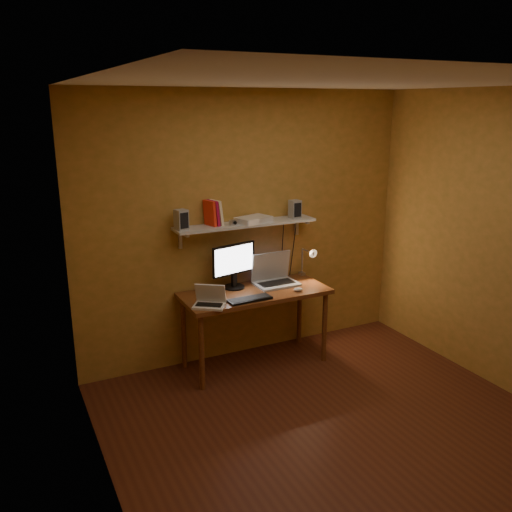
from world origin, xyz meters
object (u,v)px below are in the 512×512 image
mouse (298,289)px  speaker_right (295,209)px  monitor (234,264)px  netbook (210,300)px  speaker_left (181,220)px  router (254,220)px  shelf_camera (234,222)px  desk_lamp (308,258)px  wall_shelf (246,224)px  desk (255,300)px  keyboard (250,299)px  laptop (274,276)px

mouse → speaker_right: bearing=74.1°
monitor → netbook: bearing=-151.1°
speaker_left → router: size_ratio=0.57×
monitor → shelf_camera: 0.41m
desk_lamp → wall_shelf: bearing=174.1°
speaker_right → shelf_camera: speaker_right is taller
desk → speaker_right: bearing=19.0°
desk → speaker_left: 1.04m
desk → speaker_left: speaker_left is taller
netbook → keyboard: size_ratio=0.81×
desk → keyboard: keyboard is taller
monitor → shelf_camera: bearing=-120.8°
keyboard → desk: bearing=51.1°
wall_shelf → shelf_camera: (-0.15, -0.06, 0.04)m
laptop → monitor: bearing=172.6°
desk_lamp → speaker_right: speaker_right is taller
desk_lamp → speaker_left: size_ratio=2.07×
wall_shelf → mouse: wall_shelf is taller
speaker_left → mouse: bearing=-32.1°
monitor → desk_lamp: (0.79, -0.05, -0.03)m
laptop → shelf_camera: size_ratio=4.40×
desk → netbook: size_ratio=4.26×
speaker_left → router: (0.71, -0.00, -0.06)m
router → laptop: bearing=-13.3°
desk → shelf_camera: (-0.15, 0.14, 0.74)m
speaker_right → shelf_camera: size_ratio=1.86×
keyboard → speaker_left: bearing=139.9°
monitor → speaker_right: speaker_right is taller
speaker_right → shelf_camera: 0.68m
wall_shelf → monitor: 0.39m
desk → netbook: netbook is taller
mouse → desk_lamp: size_ratio=0.24×
desk → keyboard: 0.27m
monitor → netbook: monitor is taller
speaker_right → router: 0.46m
keyboard → speaker_right: bearing=27.5°
laptop → mouse: 0.33m
netbook → router: bearing=65.1°
speaker_right → desk: bearing=-164.2°
monitor → netbook: (-0.39, -0.35, -0.19)m
mouse → laptop: bearing=115.5°
keyboard → router: 0.78m
speaker_left → shelf_camera: (0.49, -0.04, -0.06)m
mouse → router: router is taller
laptop → shelf_camera: shelf_camera is taller
desk_lamp → shelf_camera: bearing=179.2°
speaker_left → laptop: bearing=-15.8°
laptop → speaker_right: (0.25, 0.05, 0.63)m
wall_shelf → netbook: bearing=-145.3°
wall_shelf → speaker_right: size_ratio=7.96×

